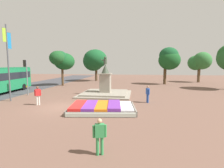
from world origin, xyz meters
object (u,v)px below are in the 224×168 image
at_px(statue_monument, 105,89).
at_px(pedestrian_near_planter, 38,94).
at_px(pedestrian_crossing_plaza, 148,93).
at_px(pedestrian_with_handbag, 100,134).
at_px(banner_pole, 8,60).
at_px(flower_planter, 102,108).
at_px(traffic_light_mid_block, 26,71).

distance_m(statue_monument, pedestrian_near_planter, 7.89).
distance_m(pedestrian_near_planter, pedestrian_crossing_plaza, 10.14).
relative_size(pedestrian_with_handbag, pedestrian_near_planter, 0.89).
distance_m(banner_pole, pedestrian_crossing_plaza, 13.94).
height_order(pedestrian_with_handbag, pedestrian_crossing_plaza, pedestrian_crossing_plaza).
distance_m(flower_planter, statue_monument, 7.19).
relative_size(flower_planter, pedestrian_with_handbag, 3.66).
height_order(flower_planter, statue_monument, statue_monument).
bearing_deg(statue_monument, pedestrian_crossing_plaza, -37.24).
distance_m(banner_pole, pedestrian_with_handbag, 14.57).
bearing_deg(pedestrian_near_planter, flower_planter, -10.07).
distance_m(statue_monument, traffic_light_mid_block, 9.59).
bearing_deg(pedestrian_near_planter, pedestrian_with_handbag, -46.56).
bearing_deg(pedestrian_near_planter, traffic_light_mid_block, 132.25).
bearing_deg(flower_planter, traffic_light_mid_block, 151.08).
relative_size(banner_pole, pedestrian_crossing_plaza, 4.60).
relative_size(traffic_light_mid_block, pedestrian_crossing_plaza, 2.56).
distance_m(traffic_light_mid_block, pedestrian_with_handbag, 16.95).
xyz_separation_m(statue_monument, pedestrian_near_planter, (-5.08, -6.03, 0.32)).
bearing_deg(flower_planter, banner_pole, 166.79).
bearing_deg(pedestrian_with_handbag, pedestrian_crossing_plaza, 76.16).
bearing_deg(banner_pole, pedestrian_crossing_plaza, 5.06).
distance_m(flower_planter, pedestrian_with_handbag, 6.83).
xyz_separation_m(flower_planter, statue_monument, (-0.99, 7.11, 0.43)).
height_order(banner_pole, pedestrian_with_handbag, banner_pole).
height_order(statue_monument, banner_pole, banner_pole).
xyz_separation_m(banner_pole, pedestrian_near_planter, (3.68, -1.21, -3.10)).
relative_size(banner_pole, pedestrian_with_handbag, 4.91).
relative_size(pedestrian_near_planter, pedestrian_crossing_plaza, 1.06).
height_order(statue_monument, pedestrian_with_handbag, statue_monument).
bearing_deg(traffic_light_mid_block, pedestrian_near_planter, -47.75).
bearing_deg(traffic_light_mid_block, pedestrian_with_handbag, -46.99).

